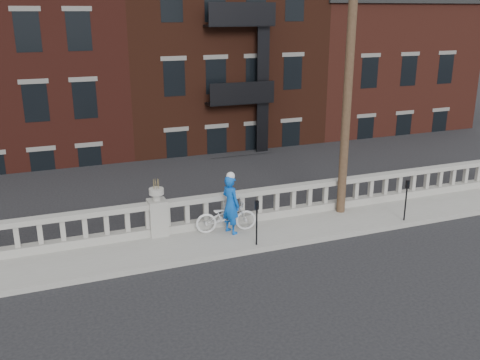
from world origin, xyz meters
The scene contains 10 objects.
ground centered at (0.00, 0.00, 0.00)m, with size 120.00×120.00×0.00m, color black.
sidewalk centered at (0.00, 3.00, 0.07)m, with size 32.00×2.20×0.15m, color gray.
balustrade centered at (0.00, 3.95, 0.64)m, with size 28.00×0.34×1.03m.
planter_pedestal centered at (0.00, 3.95, 0.83)m, with size 0.55×0.55×1.76m.
lower_level centered at (0.56, 23.04, 2.63)m, with size 80.00×44.00×20.80m.
utility_pole centered at (6.20, 3.60, 5.24)m, with size 1.60×0.28×10.00m.
parking_meter_c centered at (2.48, 2.15, 1.00)m, with size 0.10×0.09×1.36m.
parking_meter_d centered at (7.70, 2.15, 1.00)m, with size 0.10×0.09×1.36m.
bicycle centered at (2.00, 3.41, 0.64)m, with size 0.65×1.88×0.99m, color silver.
cyclist centered at (2.10, 3.27, 1.07)m, with size 0.67×0.44×1.83m, color blue.
Camera 1 is at (-3.17, -10.93, 6.67)m, focal length 40.00 mm.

